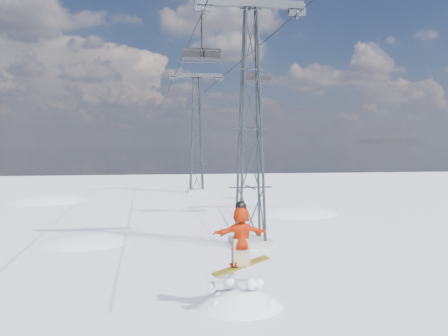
{
  "coord_description": "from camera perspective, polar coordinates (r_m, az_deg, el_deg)",
  "views": [
    {
      "loc": [
        -4.05,
        -14.82,
        4.88
      ],
      "look_at": [
        -1.03,
        4.35,
        3.86
      ],
      "focal_mm": 40.0,
      "sensor_mm": 36.0,
      "label": 1
    }
  ],
  "objects": [
    {
      "name": "ground",
      "position": [
        16.12,
        6.23,
        -14.63
      ],
      "size": [
        120.0,
        120.0,
        0.0
      ],
      "primitive_type": "plane",
      "color": "white",
      "rests_on": "ground"
    },
    {
      "name": "lift_tower_near",
      "position": [
        23.34,
        3.05,
        4.45
      ],
      "size": [
        5.2,
        1.8,
        11.43
      ],
      "color": "#999999",
      "rests_on": "ground"
    },
    {
      "name": "lift_tower_far",
      "position": [
        48.07,
        -3.17,
        3.7
      ],
      "size": [
        5.2,
        1.8,
        11.43
      ],
      "color": "#999999",
      "rests_on": "ground"
    },
    {
      "name": "haul_cables",
      "position": [
        35.17,
        -0.92,
        12.78
      ],
      "size": [
        4.46,
        51.0,
        0.06
      ],
      "color": "black",
      "rests_on": "ground"
    },
    {
      "name": "lift_chair_near",
      "position": [
        24.17,
        -2.6,
        12.82
      ],
      "size": [
        1.87,
        0.54,
        2.31
      ],
      "color": "black",
      "rests_on": "ground"
    },
    {
      "name": "lift_chair_mid",
      "position": [
        32.14,
        3.85,
        10.26
      ],
      "size": [
        1.92,
        0.55,
        2.38
      ],
      "color": "black",
      "rests_on": "ground"
    }
  ]
}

